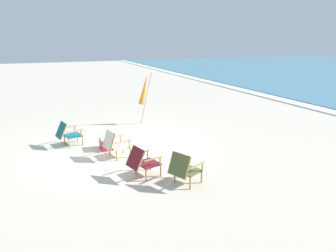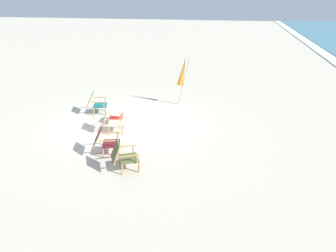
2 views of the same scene
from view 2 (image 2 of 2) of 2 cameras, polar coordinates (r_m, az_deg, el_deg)
ground_plane at (r=11.61m, az=-7.15°, el=0.45°), size 80.00×80.00×0.00m
beach_chair_mid_center at (r=8.53m, az=-7.88°, el=-5.07°), size 0.81×0.86×0.81m
beach_chair_back_left at (r=12.60m, az=-12.49°, el=3.99°), size 0.73×0.85×0.79m
beach_chair_front_right at (r=10.83m, az=-9.84°, el=1.06°), size 0.70×0.77×0.82m
beach_chair_far_center at (r=9.43m, az=-10.89°, el=-2.49°), size 0.74×0.86×0.79m
umbrella_furled_orange at (r=13.03m, az=2.60°, el=9.43°), size 0.36×0.57×2.08m
cooler_box at (r=11.66m, az=-8.96°, el=1.51°), size 0.49×0.35×0.40m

